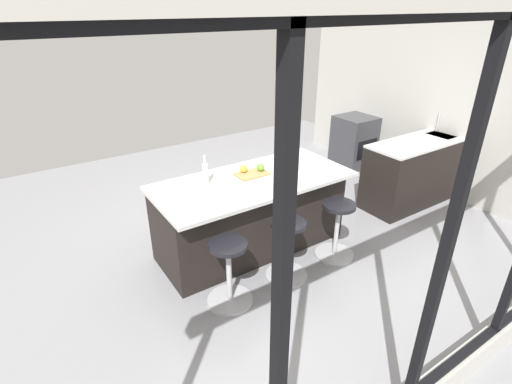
% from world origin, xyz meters
% --- Properties ---
extents(ground_plane, '(7.75, 7.75, 0.00)m').
position_xyz_m(ground_plane, '(0.00, 0.00, 0.00)').
color(ground_plane, gray).
extents(window_panel_rear, '(5.96, 0.12, 2.77)m').
position_xyz_m(window_panel_rear, '(0.00, 2.44, 1.32)').
color(window_panel_rear, beige).
rests_on(window_panel_rear, ground_plane).
extents(interior_partition_left, '(0.12, 4.89, 2.77)m').
position_xyz_m(interior_partition_left, '(-2.98, 0.00, 1.39)').
color(interior_partition_left, beige).
rests_on(interior_partition_left, ground_plane).
extents(sink_cabinet, '(2.18, 0.60, 1.20)m').
position_xyz_m(sink_cabinet, '(-2.63, 0.34, 0.46)').
color(sink_cabinet, black).
rests_on(sink_cabinet, ground_plane).
extents(oven_range, '(0.60, 0.61, 0.89)m').
position_xyz_m(oven_range, '(-2.63, -1.10, 0.44)').
color(oven_range, '#38383D').
rests_on(oven_range, ground_plane).
extents(kitchen_island, '(2.18, 1.01, 0.89)m').
position_xyz_m(kitchen_island, '(0.24, 0.06, 0.45)').
color(kitchen_island, black).
rests_on(kitchen_island, ground_plane).
extents(stool_by_window, '(0.44, 0.44, 0.67)m').
position_xyz_m(stool_by_window, '(-0.45, 0.74, 0.31)').
color(stool_by_window, '#B7B7BC').
rests_on(stool_by_window, ground_plane).
extents(stool_middle, '(0.44, 0.44, 0.67)m').
position_xyz_m(stool_middle, '(0.24, 0.74, 0.31)').
color(stool_middle, '#B7B7BC').
rests_on(stool_middle, ground_plane).
extents(stool_near_camera, '(0.44, 0.44, 0.67)m').
position_xyz_m(stool_near_camera, '(0.93, 0.74, 0.31)').
color(stool_near_camera, '#B7B7BC').
rests_on(stool_near_camera, ground_plane).
extents(cutting_board, '(0.36, 0.24, 0.02)m').
position_xyz_m(cutting_board, '(0.19, -0.01, 0.90)').
color(cutting_board, tan).
rests_on(cutting_board, kitchen_island).
extents(apple_green, '(0.09, 0.09, 0.09)m').
position_xyz_m(apple_green, '(0.07, -0.00, 0.95)').
color(apple_green, '#609E2D').
rests_on(apple_green, cutting_board).
extents(apple_yellow, '(0.08, 0.08, 0.08)m').
position_xyz_m(apple_yellow, '(0.25, -0.07, 0.95)').
color(apple_yellow, gold).
rests_on(apple_yellow, cutting_board).
extents(water_bottle, '(0.06, 0.06, 0.31)m').
position_xyz_m(water_bottle, '(0.72, -0.08, 1.01)').
color(water_bottle, silver).
rests_on(water_bottle, kitchen_island).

